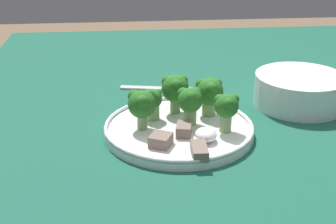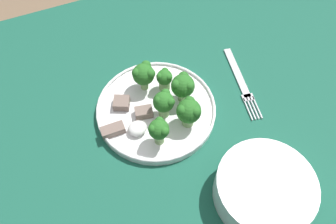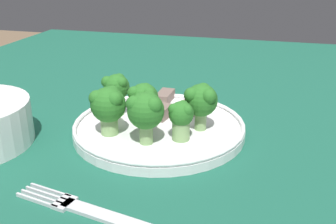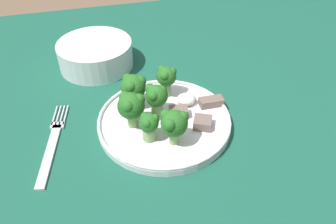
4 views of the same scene
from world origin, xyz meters
The scene contains 14 objects.
table centered at (0.00, 0.00, 0.64)m, with size 1.36×0.96×0.73m.
dinner_plate centered at (0.01, -0.08, 0.74)m, with size 0.24×0.24×0.02m.
fork centered at (-0.19, -0.08, 0.73)m, with size 0.06×0.19×0.00m.
cream_bowl centered at (-0.09, 0.15, 0.75)m, with size 0.16×0.16×0.06m.
broccoli_floret_near_rim_left centered at (0.01, -0.14, 0.78)m, with size 0.04×0.04×0.06m.
broccoli_floret_center_left centered at (0.00, -0.06, 0.78)m, with size 0.04×0.04×0.06m.
broccoli_floret_back_left centered at (-0.03, -0.12, 0.77)m, with size 0.03×0.03×0.05m.
broccoli_floret_front_left centered at (-0.03, -0.03, 0.78)m, with size 0.05×0.05×0.06m.
broccoli_floret_center_back centered at (-0.05, -0.08, 0.78)m, with size 0.05×0.05×0.07m.
broccoli_floret_mid_cluster centered at (0.03, -0.01, 0.78)m, with size 0.04×0.04×0.06m.
meat_slice_front_slice centered at (0.04, -0.08, 0.75)m, with size 0.04×0.03×0.02m.
meat_slice_middle_slice centered at (0.07, -0.12, 0.75)m, with size 0.04×0.04×0.02m.
meat_slice_rear_slice centered at (0.10, -0.06, 0.75)m, with size 0.04×0.02×0.01m.
sauce_dollop centered at (0.06, -0.05, 0.75)m, with size 0.04×0.03×0.02m.
Camera 2 is at (0.13, 0.26, 1.28)m, focal length 35.00 mm.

